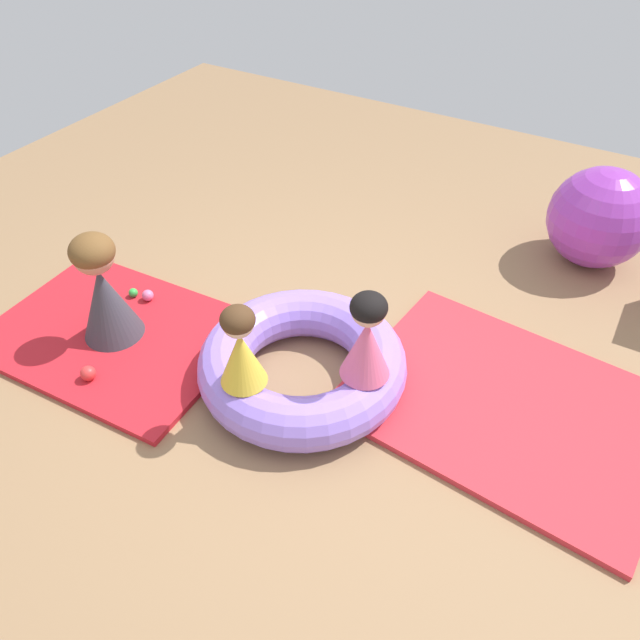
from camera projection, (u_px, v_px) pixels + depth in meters
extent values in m
plane|color=#93704C|center=(312.00, 377.00, 3.69)|extent=(8.00, 8.00, 0.00)
cube|color=red|center=(507.00, 405.00, 3.49)|extent=(1.80, 1.44, 0.04)
cube|color=red|center=(116.00, 335.00, 3.94)|extent=(1.60, 1.22, 0.04)
torus|color=#9975EA|center=(302.00, 363.00, 3.56)|extent=(1.20, 1.20, 0.29)
cone|color=yellow|center=(242.00, 358.00, 3.16)|extent=(0.29, 0.29, 0.33)
sphere|color=beige|center=(238.00, 322.00, 3.00)|extent=(0.16, 0.16, 0.16)
ellipsoid|color=#472D19|center=(238.00, 320.00, 2.99)|extent=(0.18, 0.18, 0.14)
cone|color=#E5608E|center=(366.00, 348.00, 3.19)|extent=(0.37, 0.37, 0.35)
sphere|color=#DBAD89|center=(369.00, 310.00, 3.02)|extent=(0.18, 0.18, 0.18)
ellipsoid|color=black|center=(369.00, 307.00, 3.01)|extent=(0.19, 0.19, 0.15)
cone|color=#383842|center=(107.00, 303.00, 3.77)|extent=(0.52, 0.52, 0.48)
sphere|color=tan|center=(93.00, 255.00, 3.54)|extent=(0.24, 0.24, 0.24)
ellipsoid|color=brown|center=(92.00, 251.00, 3.52)|extent=(0.26, 0.26, 0.21)
sphere|color=pink|center=(148.00, 295.00, 4.15)|extent=(0.08, 0.08, 0.08)
sphere|color=teal|center=(396.00, 376.00, 3.59)|extent=(0.07, 0.07, 0.07)
sphere|color=red|center=(88.00, 373.00, 3.59)|extent=(0.09, 0.09, 0.09)
sphere|color=green|center=(133.00, 293.00, 4.18)|extent=(0.06, 0.06, 0.06)
sphere|color=purple|center=(599.00, 218.00, 4.37)|extent=(0.71, 0.71, 0.71)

